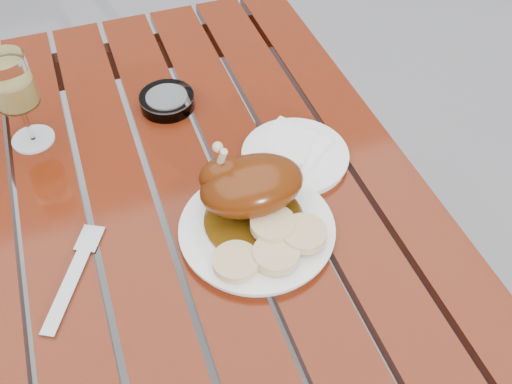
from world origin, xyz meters
The scene contains 11 objects.
ground centered at (0.00, 0.00, 0.00)m, with size 60.00×60.00×0.00m, color slate.
table centered at (0.00, 0.00, 0.38)m, with size 0.80×1.20×0.75m, color maroon.
dinner_plate centered at (0.08, -0.12, 0.76)m, with size 0.25×0.25×0.02m, color white.
roast_duck centered at (0.08, -0.07, 0.81)m, with size 0.18×0.17×0.13m.
bread_dumplings centered at (0.09, -0.17, 0.78)m, with size 0.19×0.12×0.03m.
wine_glass centered at (-0.24, 0.23, 0.84)m, with size 0.08×0.08×0.19m, color tan.
side_plate centered at (0.20, 0.01, 0.76)m, with size 0.20×0.20×0.02m, color white.
napkin centered at (0.19, 0.02, 0.77)m, with size 0.13×0.12×0.01m, color white.
ashtray centered at (0.02, 0.24, 0.76)m, with size 0.11×0.11×0.03m, color #B2B7BC.
fork centered at (-0.22, -0.12, 0.75)m, with size 0.02×0.18×0.01m, color gray.
knife centered at (0.10, -0.15, 0.75)m, with size 0.02×0.18×0.01m, color gray.
Camera 1 is at (-0.12, -0.66, 1.49)m, focal length 40.00 mm.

